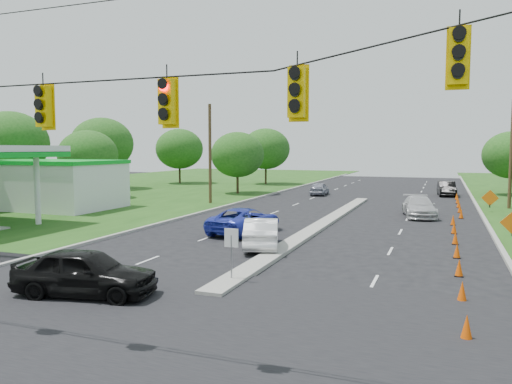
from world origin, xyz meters
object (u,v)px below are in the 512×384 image
at_px(black_sedan, 85,272).
at_px(white_sedan, 262,233).
at_px(blue_pickup, 245,220).
at_px(gas_station, 32,179).

xyz_separation_m(black_sedan, white_sedan, (2.77, 9.90, -0.06)).
distance_m(black_sedan, blue_pickup, 13.70).
xyz_separation_m(gas_station, black_sedan, (19.69, -17.58, -1.75)).
relative_size(gas_station, blue_pickup, 3.58).
relative_size(gas_station, white_sedan, 4.22).
bearing_deg(blue_pickup, gas_station, -3.09).
height_order(black_sedan, white_sedan, black_sedan).
height_order(gas_station, black_sedan, gas_station).
relative_size(black_sedan, blue_pickup, 0.88).
bearing_deg(white_sedan, gas_station, -36.76).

